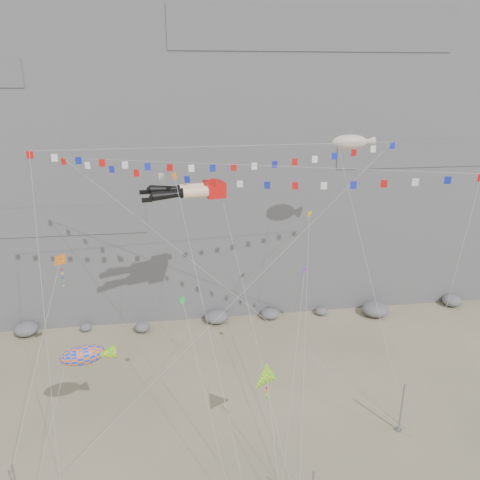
{
  "coord_description": "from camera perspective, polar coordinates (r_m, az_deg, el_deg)",
  "views": [
    {
      "loc": [
        -3.89,
        -28.92,
        25.56
      ],
      "look_at": [
        1.49,
        9.0,
        12.28
      ],
      "focal_mm": 35.0,
      "sensor_mm": 36.0,
      "label": 1
    }
  ],
  "objects": [
    {
      "name": "talus_boulders",
      "position": [
        52.41,
        -2.89,
        -9.34
      ],
      "size": [
        60.0,
        3.0,
        1.2
      ],
      "primitive_type": null,
      "color": "slate",
      "rests_on": "ground"
    },
    {
      "name": "small_kite_b",
      "position": [
        36.81,
        7.82,
        -4.2
      ],
      "size": [
        4.32,
        10.32,
        15.35
      ],
      "color": "purple",
      "rests_on": "ground"
    },
    {
      "name": "fish_windsock",
      "position": [
        34.28,
        -18.62,
        -13.19
      ],
      "size": [
        5.48,
        4.01,
        8.95
      ],
      "color": "orange",
      "rests_on": "ground"
    },
    {
      "name": "delta_kite",
      "position": [
        33.48,
        3.32,
        -16.45
      ],
      "size": [
        2.17,
        6.93,
        8.64
      ],
      "color": "yellow",
      "rests_on": "ground"
    },
    {
      "name": "legs_kite",
      "position": [
        37.3,
        -5.85,
        5.98
      ],
      "size": [
        9.47,
        16.34,
        23.12
      ],
      "rotation": [
        0.0,
        0.0,
        0.18
      ],
      "color": "red",
      "rests_on": "ground"
    },
    {
      "name": "cliff",
      "position": [
        61.05,
        -4.67,
        18.54
      ],
      "size": [
        80.0,
        28.0,
        50.0
      ],
      "primitive_type": "cube",
      "color": "slate",
      "rests_on": "ground"
    },
    {
      "name": "small_kite_c",
      "position": [
        32.63,
        -6.89,
        -7.86
      ],
      "size": [
        3.12,
        8.26,
        13.71
      ],
      "color": "green",
      "rests_on": "ground"
    },
    {
      "name": "ground",
      "position": [
        38.79,
        -0.34,
        -22.09
      ],
      "size": [
        120.0,
        120.0,
        0.0
      ],
      "primitive_type": "plane",
      "color": "tan",
      "rests_on": "ground"
    },
    {
      "name": "blimp_windsock",
      "position": [
        42.16,
        13.24,
        11.5
      ],
      "size": [
        4.15,
        12.73,
        23.63
      ],
      "color": "beige",
      "rests_on": "ground"
    },
    {
      "name": "anchor_pole_right",
      "position": [
        39.32,
        19.09,
        -18.77
      ],
      "size": [
        0.12,
        0.12,
        4.17
      ],
      "primitive_type": "cylinder",
      "color": "gray",
      "rests_on": "ground"
    },
    {
      "name": "flag_banner_lower",
      "position": [
        35.55,
        1.7,
        9.05
      ],
      "size": [
        29.82,
        13.86,
        23.66
      ],
      "color": "red",
      "rests_on": "ground"
    },
    {
      "name": "small_kite_a",
      "position": [
        35.96,
        -7.81,
        6.92
      ],
      "size": [
        4.25,
        13.54,
        22.82
      ],
      "color": "orange",
      "rests_on": "ground"
    },
    {
      "name": "flag_banner_upper",
      "position": [
        36.73,
        -2.11,
        11.31
      ],
      "size": [
        28.17,
        10.84,
        26.11
      ],
      "color": "red",
      "rests_on": "ground"
    },
    {
      "name": "small_kite_d",
      "position": [
        40.92,
        8.44,
        2.47
      ],
      "size": [
        5.26,
        16.92,
        22.22
      ],
      "color": "yellow",
      "rests_on": "ground"
    },
    {
      "name": "harlequin_kite",
      "position": [
        36.89,
        -21.1,
        -2.41
      ],
      "size": [
        3.92,
        10.65,
        16.37
      ],
      "color": "red",
      "rests_on": "ground"
    }
  ]
}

